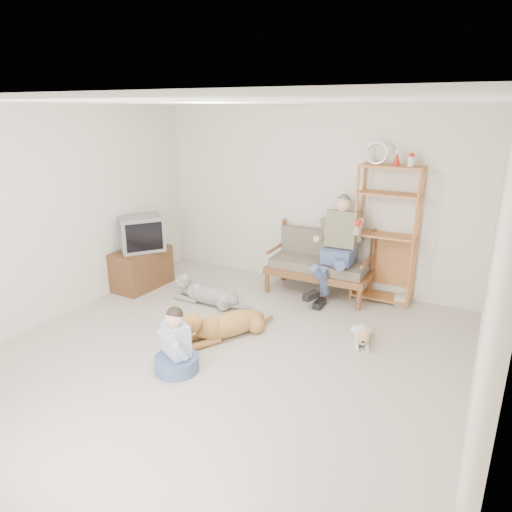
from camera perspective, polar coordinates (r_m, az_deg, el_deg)
The scene contains 16 objects.
floor at distance 5.16m, azimuth -4.80°, elevation -13.02°, with size 5.50×5.50×0.00m, color silver.
ceiling at distance 4.42m, azimuth -5.76°, elevation 18.53°, with size 5.50×5.50×0.00m, color white.
wall_back at distance 7.01m, azimuth 7.11°, elevation 7.17°, with size 5.00×5.00×0.00m, color beige.
wall_left at distance 6.29m, azimuth -24.80°, elevation 4.39°, with size 5.50×5.50×0.00m, color beige.
wall_right at distance 3.92m, azimuth 27.22°, elevation -3.50°, with size 5.50×5.50×0.00m, color beige.
loveseat at distance 6.82m, azimuth 8.06°, elevation -0.70°, with size 1.51×0.72×0.95m.
man at distance 6.47m, azimuth 9.72°, elevation 0.15°, with size 0.58×0.83×1.34m.
etagere at distance 6.59m, azimuth 15.91°, elevation 2.70°, with size 0.86×0.38×2.24m.
book_stack at distance 6.78m, azimuth 17.75°, elevation -5.35°, with size 0.20×0.14×0.12m, color white.
tv_stand at distance 7.25m, azimuth -14.12°, elevation -1.49°, with size 0.55×0.93×0.60m.
crt_tv at distance 7.08m, azimuth -14.17°, elevation 2.79°, with size 0.78×0.80×0.52m.
wall_outlet at distance 7.77m, azimuth -1.86°, elevation 0.39°, with size 0.12×0.02×0.08m, color silver.
golden_retriever at distance 5.57m, azimuth -4.12°, elevation -8.55°, with size 0.77×1.24×0.41m.
shaggy_dog at distance 6.54m, azimuth -6.41°, elevation -4.58°, with size 1.28×0.30×0.38m.
terrier at distance 5.59m, azimuth 13.13°, elevation -9.66°, with size 0.31×0.64×0.25m.
child at distance 4.93m, azimuth -9.94°, elevation -11.29°, with size 0.46×0.46×0.73m.
Camera 1 is at (2.42, -3.70, 2.66)m, focal length 32.00 mm.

